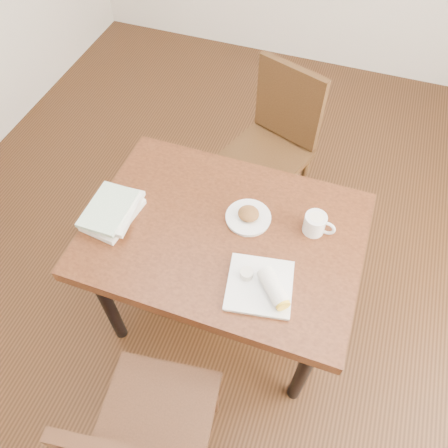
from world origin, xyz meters
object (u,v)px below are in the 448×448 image
(chair_far, at_px, (274,139))
(chair_near, at_px, (147,437))
(plate_scone, at_px, (248,216))
(plate_burrito, at_px, (264,286))
(table, at_px, (224,243))
(book_stack, at_px, (113,211))
(coffee_mug, at_px, (316,224))

(chair_far, bearing_deg, chair_near, -90.68)
(chair_near, distance_m, plate_scone, 0.92)
(chair_far, height_order, plate_burrito, chair_far)
(table, bearing_deg, book_stack, -170.13)
(coffee_mug, relative_size, plate_burrito, 0.47)
(chair_near, bearing_deg, plate_burrito, 67.85)
(table, xyz_separation_m, coffee_mug, (0.35, 0.13, 0.13))
(table, height_order, plate_burrito, plate_burrito)
(chair_near, bearing_deg, coffee_mug, 68.58)
(coffee_mug, relative_size, book_stack, 0.49)
(table, distance_m, chair_near, 0.80)
(plate_scone, bearing_deg, table, -128.94)
(plate_burrito, bearing_deg, chair_near, -112.15)
(coffee_mug, bearing_deg, book_stack, -165.75)
(chair_near, xyz_separation_m, plate_burrito, (0.24, 0.59, 0.23))
(chair_far, xyz_separation_m, book_stack, (-0.48, -0.90, 0.23))
(chair_far, bearing_deg, plate_scone, -84.86)
(plate_burrito, bearing_deg, coffee_mug, 69.89)
(coffee_mug, xyz_separation_m, plate_burrito, (-0.12, -0.33, -0.02))
(chair_near, relative_size, book_stack, 3.48)
(plate_scone, distance_m, book_stack, 0.57)
(table, xyz_separation_m, book_stack, (-0.47, -0.08, 0.12))
(table, height_order, coffee_mug, coffee_mug)
(chair_near, xyz_separation_m, book_stack, (-0.46, 0.71, 0.23))
(chair_far, height_order, plate_scone, chair_far)
(table, height_order, book_stack, book_stack)
(chair_near, height_order, plate_burrito, chair_near)
(chair_near, relative_size, plate_burrito, 3.36)
(chair_far, relative_size, plate_burrito, 3.36)
(chair_near, relative_size, chair_far, 1.00)
(chair_near, xyz_separation_m, coffee_mug, (0.36, 0.92, 0.25))
(table, relative_size, chair_near, 1.20)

